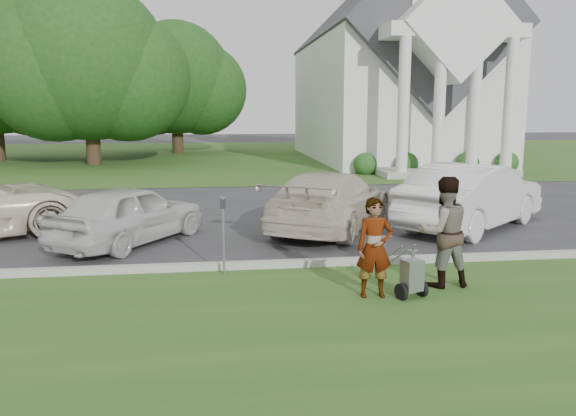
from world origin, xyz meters
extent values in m
plane|color=#333335|center=(0.00, 0.00, 0.00)|extent=(120.00, 120.00, 0.00)
cube|color=#2A571D|center=(0.00, -3.00, 0.01)|extent=(80.00, 7.00, 0.01)
cube|color=#2A571D|center=(0.00, 27.00, 0.01)|extent=(80.00, 30.00, 0.01)
cube|color=#9E9E93|center=(0.00, 0.55, 0.07)|extent=(80.00, 0.18, 0.15)
cube|color=white|center=(9.00, 24.00, 3.50)|extent=(9.00, 16.00, 7.00)
cube|color=#38383D|center=(9.00, 24.00, 7.00)|extent=(9.19, 17.00, 9.19)
cube|color=#9E9E93|center=(9.00, 14.80, 0.15)|extent=(6.20, 2.60, 0.30)
cylinder|color=white|center=(6.60, 13.80, 3.00)|extent=(0.50, 0.50, 6.00)
cylinder|color=white|center=(8.20, 13.80, 3.00)|extent=(0.50, 0.50, 6.00)
cylinder|color=white|center=(9.80, 13.80, 3.00)|extent=(0.50, 0.50, 6.00)
cylinder|color=white|center=(11.40, 13.80, 3.00)|extent=(0.50, 0.50, 6.00)
cube|color=white|center=(9.00, 14.60, 6.30)|extent=(6.20, 2.00, 0.60)
cube|color=white|center=(9.00, 14.60, 6.60)|extent=(5.09, 2.20, 5.09)
sphere|color=#1E4C19|center=(5.50, 15.70, 0.45)|extent=(1.10, 1.10, 1.10)
sphere|color=#1E4C19|center=(7.50, 15.70, 0.45)|extent=(1.10, 1.10, 1.10)
sphere|color=#1E4C19|center=(10.50, 15.70, 0.45)|extent=(1.10, 1.10, 1.10)
sphere|color=#1E4C19|center=(12.50, 15.70, 0.45)|extent=(1.10, 1.10, 1.10)
cylinder|color=#332316|center=(-8.00, 22.00, 1.60)|extent=(0.76, 0.76, 3.20)
sphere|color=#174615|center=(-8.00, 22.00, 5.51)|extent=(8.40, 8.40, 8.40)
sphere|color=#174615|center=(-6.11, 22.30, 4.67)|extent=(6.89, 6.89, 6.89)
sphere|color=#174615|center=(-9.68, 21.70, 4.88)|extent=(7.22, 7.22, 7.22)
sphere|color=#174615|center=(-11.93, 25.30, 5.21)|extent=(7.54, 7.54, 7.54)
cylinder|color=#332316|center=(-4.00, 30.00, 1.50)|extent=(0.76, 0.76, 3.00)
sphere|color=#174615|center=(-4.00, 30.00, 5.09)|extent=(7.60, 7.60, 7.60)
sphere|color=#174615|center=(-2.29, 30.30, 4.33)|extent=(6.23, 6.23, 6.23)
sphere|color=#174615|center=(-5.52, 29.70, 4.52)|extent=(6.54, 6.54, 6.54)
cylinder|color=black|center=(1.47, -1.51, 0.14)|extent=(0.15, 0.28, 0.27)
cylinder|color=black|center=(1.85, -1.39, 0.14)|extent=(0.15, 0.28, 0.27)
cylinder|color=#2D2D33|center=(1.66, -1.45, 0.14)|extent=(0.44, 0.18, 0.03)
cube|color=gray|center=(1.66, -1.45, 0.39)|extent=(0.37, 0.33, 0.50)
cone|color=gray|center=(1.66, -1.45, 0.72)|extent=(0.20, 0.20, 0.15)
cylinder|color=#2D2D33|center=(1.66, -1.45, 0.80)|extent=(0.04, 0.04, 0.05)
cylinder|color=gray|center=(1.39, -1.07, 0.62)|extent=(0.24, 0.65, 0.48)
cylinder|color=gray|center=(1.64, -0.99, 0.62)|extent=(0.24, 0.65, 0.48)
cylinder|color=gray|center=(1.41, -0.72, 0.85)|extent=(0.29, 0.12, 0.03)
imported|color=#999999|center=(1.08, -1.30, 0.80)|extent=(0.60, 0.41, 1.60)
imported|color=#999999|center=(2.38, -0.90, 0.94)|extent=(0.95, 0.77, 1.87)
cylinder|color=gray|center=(-1.28, 0.20, 0.62)|extent=(0.05, 0.05, 1.25)
cube|color=#2D2D33|center=(-1.28, 0.20, 1.33)|extent=(0.10, 0.07, 0.19)
cylinder|color=gray|center=(-1.28, 0.20, 1.42)|extent=(0.09, 0.09, 0.03)
imported|color=silver|center=(-3.33, 2.97, 0.67)|extent=(3.49, 4.17, 1.34)
imported|color=beige|center=(1.45, 3.89, 0.73)|extent=(4.31, 5.40, 1.47)
imported|color=silver|center=(5.02, 3.59, 0.83)|extent=(4.97, 4.56, 1.65)
camera|label=1|loc=(-1.38, -9.69, 2.98)|focal=35.00mm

